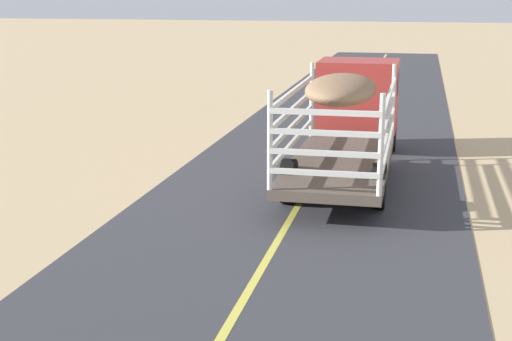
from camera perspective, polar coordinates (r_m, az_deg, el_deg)
name	(u,v)px	position (r m, az deg, el deg)	size (l,w,h in m)	color
livestock_truck	(352,105)	(22.26, 7.34, 4.95)	(2.53, 9.70, 3.02)	#B2332D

